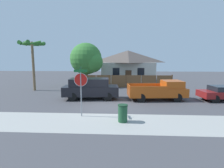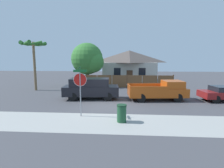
{
  "view_description": "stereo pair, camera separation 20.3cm",
  "coord_description": "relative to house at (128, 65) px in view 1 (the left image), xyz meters",
  "views": [
    {
      "loc": [
        1.28,
        -13.14,
        3.57
      ],
      "look_at": [
        0.5,
        0.86,
        1.6
      ],
      "focal_mm": 28.0,
      "sensor_mm": 36.0,
      "label": 1
    },
    {
      "loc": [
        1.49,
        -13.13,
        3.57
      ],
      "look_at": [
        0.5,
        0.86,
        1.6
      ],
      "focal_mm": 28.0,
      "sensor_mm": 36.0,
      "label": 2
    }
  ],
  "objects": [
    {
      "name": "oak_tree",
      "position": [
        -5.59,
        -5.72,
        0.95
      ],
      "size": [
        4.45,
        4.24,
        5.79
      ],
      "color": "brown",
      "rests_on": "ground"
    },
    {
      "name": "red_suv",
      "position": [
        -3.8,
        -13.6,
        -1.59
      ],
      "size": [
        5.06,
        2.36,
        1.89
      ],
      "rotation": [
        0.0,
        0.0,
        0.09
      ],
      "color": "black",
      "rests_on": "ground"
    },
    {
      "name": "stop_sign",
      "position": [
        -3.51,
        -18.49,
        -0.5
      ],
      "size": [
        0.82,
        0.73,
        3.13
      ],
      "rotation": [
        0.0,
        0.0,
        0.11
      ],
      "color": "gray",
      "rests_on": "ground"
    },
    {
      "name": "sidewalk_strip",
      "position": [
        -2.27,
        -19.52,
        -2.61
      ],
      "size": [
        36.0,
        3.2,
        0.01
      ],
      "color": "#A3A39E",
      "rests_on": "ground"
    },
    {
      "name": "house",
      "position": [
        0.0,
        0.0,
        0.0
      ],
      "size": [
        8.75,
        7.05,
        5.05
      ],
      "color": "beige",
      "rests_on": "ground"
    },
    {
      "name": "wooden_fence",
      "position": [
        -0.43,
        -6.86,
        -1.82
      ],
      "size": [
        11.66,
        0.12,
        1.69
      ],
      "color": "brown",
      "rests_on": "ground"
    },
    {
      "name": "orange_pickup",
      "position": [
        2.34,
        -13.57,
        -1.77
      ],
      "size": [
        5.19,
        2.44,
        1.72
      ],
      "rotation": [
        0.0,
        0.0,
        0.09
      ],
      "color": "#B74C14",
      "rests_on": "ground"
    },
    {
      "name": "trash_bin",
      "position": [
        -0.91,
        -19.35,
        -2.1
      ],
      "size": [
        0.57,
        0.57,
        1.02
      ],
      "color": "#1E4C2D",
      "rests_on": "ground"
    },
    {
      "name": "palm_tree",
      "position": [
        -11.09,
        -9.58,
        2.23
      ],
      "size": [
        2.77,
        2.98,
        5.64
      ],
      "color": "brown",
      "rests_on": "ground"
    },
    {
      "name": "parked_sedan",
      "position": [
        7.91,
        -13.6,
        -1.93
      ],
      "size": [
        4.3,
        2.16,
        1.3
      ],
      "rotation": [
        0.0,
        0.0,
        0.09
      ],
      "color": "maroon",
      "rests_on": "ground"
    },
    {
      "name": "ground_plane",
      "position": [
        -2.27,
        -15.92,
        -2.62
      ],
      "size": [
        80.0,
        80.0,
        0.0
      ],
      "primitive_type": "plane",
      "color": "#47474C"
    }
  ]
}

